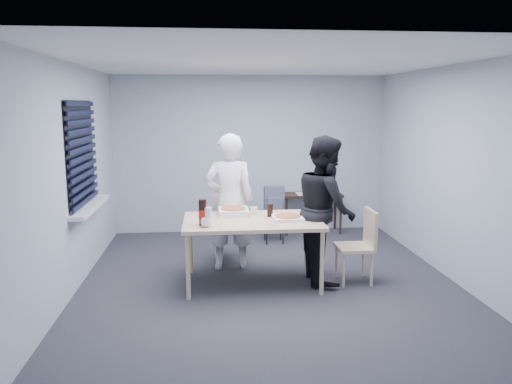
{
  "coord_description": "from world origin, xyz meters",
  "views": [
    {
      "loc": [
        -0.71,
        -5.79,
        2.13
      ],
      "look_at": [
        -0.14,
        0.1,
        1.09
      ],
      "focal_mm": 35.0,
      "sensor_mm": 36.0,
      "label": 1
    }
  ],
  "objects": [
    {
      "name": "person_white",
      "position": [
        -0.44,
        0.53,
        0.89
      ],
      "size": [
        0.65,
        0.42,
        1.77
      ],
      "primitive_type": "imported",
      "rotation": [
        0.0,
        0.0,
        3.14
      ],
      "color": "white",
      "rests_on": "ground"
    },
    {
      "name": "papers",
      "position": [
        0.86,
        2.26,
        0.66
      ],
      "size": [
        0.29,
        0.35,
        0.01
      ],
      "primitive_type": "cube",
      "rotation": [
        0.0,
        0.0,
        -0.25
      ],
      "color": "white",
      "rests_on": "side_table"
    },
    {
      "name": "pizza_box_b",
      "position": [
        0.22,
        -0.1,
        0.81
      ],
      "size": [
        0.35,
        0.35,
        0.05
      ],
      "rotation": [
        0.0,
        0.0,
        -0.19
      ],
      "color": "white",
      "rests_on": "dining_table"
    },
    {
      "name": "chair_far",
      "position": [
        -0.44,
        0.94,
        0.51
      ],
      "size": [
        0.42,
        0.42,
        0.89
      ],
      "color": "beige",
      "rests_on": "ground"
    },
    {
      "name": "person_black",
      "position": [
        0.69,
        -0.01,
        0.89
      ],
      "size": [
        0.47,
        0.86,
        1.77
      ],
      "primitive_type": "imported",
      "rotation": [
        0.0,
        0.0,
        1.57
      ],
      "color": "black",
      "rests_on": "ground"
    },
    {
      "name": "mug_a",
      "position": [
        -0.74,
        -0.38,
        0.83
      ],
      "size": [
        0.17,
        0.17,
        0.1
      ],
      "primitive_type": "imported",
      "rotation": [
        0.0,
        0.0,
        0.52
      ],
      "color": "white",
      "rests_on": "dining_table"
    },
    {
      "name": "side_table",
      "position": [
        1.01,
        2.28,
        0.58
      ],
      "size": [
        0.99,
        0.44,
        0.66
      ],
      "color": "#301D14",
      "rests_on": "ground"
    },
    {
      "name": "chair_right",
      "position": [
        1.11,
        -0.14,
        0.51
      ],
      "size": [
        0.42,
        0.42,
        0.89
      ],
      "color": "beige",
      "rests_on": "ground"
    },
    {
      "name": "plastic_cups",
      "position": [
        -0.72,
        -0.29,
        0.89
      ],
      "size": [
        0.09,
        0.09,
        0.2
      ],
      "primitive_type": "cylinder",
      "rotation": [
        0.0,
        0.0,
        -0.1
      ],
      "color": "silver",
      "rests_on": "dining_table"
    },
    {
      "name": "dining_table",
      "position": [
        -0.2,
        -0.06,
        0.73
      ],
      "size": [
        1.61,
        1.02,
        0.79
      ],
      "color": "beige",
      "rests_on": "ground"
    },
    {
      "name": "mug_b",
      "position": [
        -0.15,
        0.21,
        0.83
      ],
      "size": [
        0.1,
        0.1,
        0.09
      ],
      "primitive_type": "imported",
      "color": "white",
      "rests_on": "dining_table"
    },
    {
      "name": "stool",
      "position": [
        0.3,
        1.7,
        0.35
      ],
      "size": [
        0.33,
        0.33,
        0.46
      ],
      "color": "black",
      "rests_on": "ground"
    },
    {
      "name": "backpack",
      "position": [
        0.3,
        1.69,
        0.67
      ],
      "size": [
        0.31,
        0.22,
        0.43
      ],
      "rotation": [
        0.0,
        0.0,
        0.06
      ],
      "color": "slate",
      "rests_on": "stool"
    },
    {
      "name": "soda_bottle",
      "position": [
        -0.78,
        -0.28,
        0.93
      ],
      "size": [
        0.09,
        0.09,
        0.29
      ],
      "rotation": [
        0.0,
        0.0,
        -0.17
      ],
      "color": "black",
      "rests_on": "dining_table"
    },
    {
      "name": "room",
      "position": [
        -2.2,
        0.4,
        1.44
      ],
      "size": [
        5.0,
        5.0,
        5.0
      ],
      "color": "#29282D",
      "rests_on": "ground"
    },
    {
      "name": "pizza_box_a",
      "position": [
        -0.41,
        0.21,
        0.83
      ],
      "size": [
        0.36,
        0.36,
        0.09
      ],
      "rotation": [
        0.0,
        0.0,
        -0.38
      ],
      "color": "white",
      "rests_on": "dining_table"
    },
    {
      "name": "black_box",
      "position": [
        1.23,
        2.27,
        0.69
      ],
      "size": [
        0.16,
        0.12,
        0.07
      ],
      "primitive_type": "cube",
      "rotation": [
        0.0,
        0.0,
        0.04
      ],
      "color": "black",
      "rests_on": "side_table"
    },
    {
      "name": "rubber_band",
      "position": [
        0.02,
        -0.4,
        0.79
      ],
      "size": [
        0.06,
        0.06,
        0.0
      ],
      "primitive_type": "torus",
      "rotation": [
        0.0,
        0.0,
        -0.14
      ],
      "color": "red",
      "rests_on": "dining_table"
    },
    {
      "name": "cola_glass",
      "position": [
        0.03,
        0.08,
        0.86
      ],
      "size": [
        0.07,
        0.07,
        0.16
      ],
      "primitive_type": "cylinder",
      "rotation": [
        0.0,
        0.0,
        -0.03
      ],
      "color": "black",
      "rests_on": "dining_table"
    }
  ]
}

